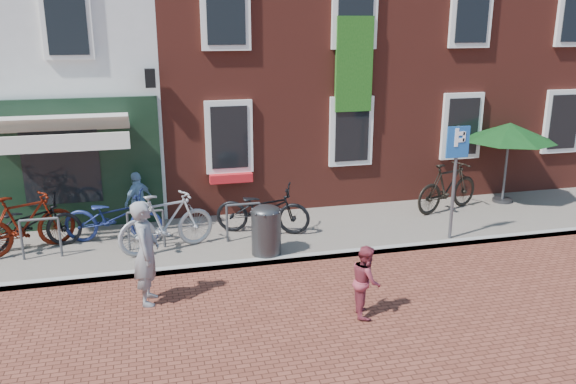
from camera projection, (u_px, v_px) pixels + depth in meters
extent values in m
plane|color=brown|center=(229.00, 269.00, 11.18)|extent=(80.00, 80.00, 0.00)
cube|color=slate|center=(264.00, 235.00, 12.80)|extent=(24.00, 3.00, 0.10)
cube|color=maroon|center=(257.00, 6.00, 16.77)|extent=(6.00, 8.00, 10.00)
cube|color=maroon|center=(445.00, 8.00, 18.17)|extent=(6.00, 8.00, 10.00)
cylinder|color=#373839|center=(266.00, 233.00, 11.54)|extent=(0.59, 0.59, 0.88)
ellipsoid|color=#373839|center=(266.00, 209.00, 11.40)|extent=(0.59, 0.59, 0.26)
cylinder|color=#4C4C4F|center=(454.00, 184.00, 12.17)|extent=(0.07, 0.07, 2.43)
cube|color=#1B53A0|center=(458.00, 142.00, 11.91)|extent=(0.50, 0.04, 0.65)
cylinder|color=#4C4C4F|center=(502.00, 200.00, 15.04)|extent=(0.50, 0.50, 0.08)
cylinder|color=#4C4C4F|center=(506.00, 165.00, 14.78)|extent=(0.06, 0.06, 1.93)
cone|color=#103F15|center=(510.00, 128.00, 14.51)|extent=(2.30, 2.30, 0.45)
imported|color=gray|center=(146.00, 253.00, 9.63)|extent=(0.50, 0.70, 1.79)
imported|color=#903340|center=(366.00, 281.00, 9.29)|extent=(0.55, 0.65, 1.18)
imported|color=#7398BB|center=(138.00, 201.00, 12.88)|extent=(0.78, 0.78, 1.32)
imported|color=black|center=(27.00, 223.00, 11.77)|extent=(2.14, 0.94, 1.09)
imported|color=#4E1005|center=(25.00, 223.00, 11.60)|extent=(2.05, 1.41, 1.21)
imported|color=navy|center=(113.00, 217.00, 12.16)|extent=(2.18, 1.19, 1.09)
imported|color=gray|center=(167.00, 222.00, 11.68)|extent=(2.08, 1.18, 1.21)
imported|color=black|center=(263.00, 209.00, 12.69)|extent=(2.19, 1.41, 1.09)
imported|color=black|center=(448.00, 187.00, 14.17)|extent=(2.08, 1.20, 1.21)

